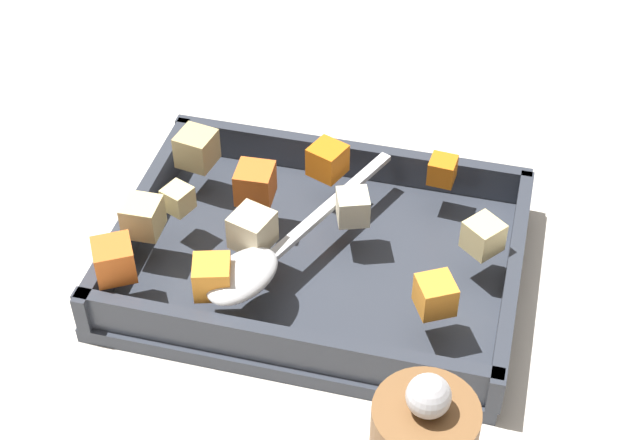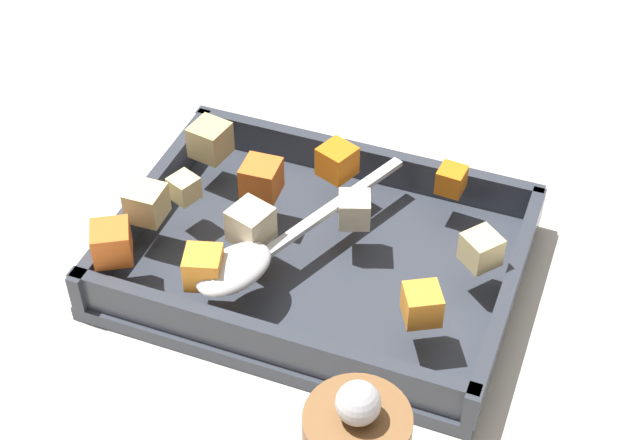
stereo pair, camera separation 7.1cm
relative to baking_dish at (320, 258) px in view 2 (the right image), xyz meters
The scene contains 15 objects.
ground_plane 0.02m from the baking_dish, 110.74° to the right, with size 4.00×4.00×0.00m, color beige.
baking_dish is the anchor object (origin of this frame).
carrot_chunk_rim_edge 0.18m from the baking_dish, 148.11° to the right, with size 0.03×0.03×0.03m, color orange.
carrot_chunk_heap_top 0.14m from the baking_dish, 44.31° to the left, with size 0.02×0.02×0.02m, color orange.
carrot_chunk_far_right 0.09m from the baking_dish, 158.53° to the left, with size 0.03×0.03×0.03m, color orange.
carrot_chunk_corner_ne 0.12m from the baking_dish, 126.05° to the right, with size 0.03×0.03×0.03m, color orange.
carrot_chunk_back_center 0.14m from the baking_dish, 31.15° to the right, with size 0.03×0.03×0.03m, color orange.
carrot_chunk_corner_nw 0.09m from the baking_dish, 98.85° to the left, with size 0.03×0.03×0.03m, color orange.
potato_chunk_near_right 0.06m from the baking_dish, 38.31° to the left, with size 0.03×0.03×0.03m, color beige.
potato_chunk_front_center 0.15m from the baking_dish, ahead, with size 0.03×0.03×0.03m, color #E0CC89.
potato_chunk_mid_right 0.15m from the baking_dish, 155.46° to the left, with size 0.03×0.03×0.03m, color tan.
potato_chunk_near_spoon 0.16m from the baking_dish, 165.36° to the right, with size 0.03×0.03×0.03m, color #E0CC89.
potato_chunk_corner_se 0.08m from the baking_dish, 148.01° to the right, with size 0.03×0.03×0.03m, color beige.
potato_chunk_near_left 0.14m from the baking_dish, behind, with size 0.02×0.02×0.02m, color #E0CC89.
serving_spoon 0.09m from the baking_dish, 120.46° to the right, with size 0.12×0.23×0.02m.
Camera 2 is at (0.22, -0.56, 0.62)m, focal length 54.26 mm.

